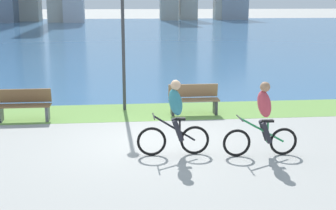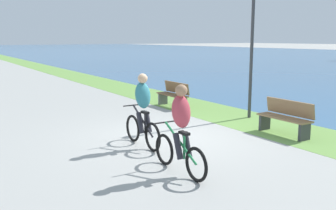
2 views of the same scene
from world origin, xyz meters
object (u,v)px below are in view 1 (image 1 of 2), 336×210
cyclist_trailing (263,119)px  bench_far_along_path (194,99)px  cyclist_lead (175,118)px  lamppost_tall (123,18)px  bench_near_path (24,105)px

cyclist_trailing → bench_far_along_path: size_ratio=1.12×
cyclist_lead → lamppost_tall: lamppost_tall is taller
cyclist_lead → bench_far_along_path: (1.00, 3.65, -0.39)m
cyclist_lead → lamppost_tall: size_ratio=0.39×
bench_near_path → bench_far_along_path: bearing=3.0°
bench_near_path → lamppost_tall: (2.85, 1.01, 2.38)m
cyclist_trailing → bench_far_along_path: cyclist_trailing is taller
bench_near_path → lamppost_tall: bearing=19.5°
lamppost_tall → cyclist_trailing: bearing=-57.4°
cyclist_lead → cyclist_trailing: bearing=-7.4°
cyclist_lead → bench_far_along_path: cyclist_lead is taller
bench_near_path → lamppost_tall: lamppost_tall is taller
bench_near_path → lamppost_tall: size_ratio=0.34×
cyclist_trailing → lamppost_tall: (-2.97, 4.64, 1.99)m
bench_far_along_path → lamppost_tall: lamppost_tall is taller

